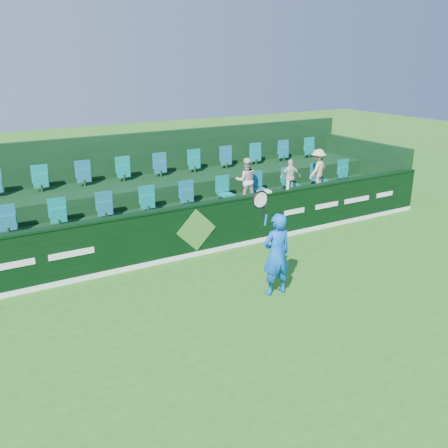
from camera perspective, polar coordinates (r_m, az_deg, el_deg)
ground at (r=9.80m, az=7.69°, el=-11.08°), size 60.00×60.00×0.00m
sponsor_hoarding at (r=12.61m, az=-3.40°, el=-0.67°), size 16.00×0.25×1.35m
stand_tier_front at (r=13.63m, az=-5.52°, el=-0.44°), size 16.00×2.00×0.80m
stand_tier_back at (r=15.22m, az=-8.61°, el=2.46°), size 16.00×1.80×1.30m
stand_rear at (r=15.48m, az=-9.35°, el=4.86°), size 16.00×4.10×2.60m
seat_row_front at (r=13.77m, az=-6.32°, el=2.78°), size 13.50×0.50×0.60m
seat_row_back at (r=15.26m, az=-9.22°, el=6.15°), size 13.50×0.50×0.60m
tennis_player at (r=10.51m, az=5.98°, el=-3.39°), size 1.07×0.47×2.40m
spectator_left at (r=14.42m, az=2.54°, el=5.02°), size 0.77×0.69×1.29m
spectator_middle at (r=15.36m, az=7.59°, el=5.33°), size 0.69×0.48×1.09m
spectator_right at (r=16.01m, az=10.67°, el=6.11°), size 0.96×0.76×1.30m
towel at (r=13.46m, az=4.63°, el=3.68°), size 0.34×0.22×0.05m
drinks_bottle at (r=13.89m, az=7.31°, el=4.47°), size 0.08×0.08×0.24m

